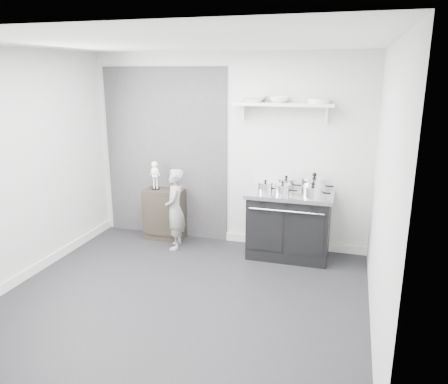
# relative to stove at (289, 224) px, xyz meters

# --- Properties ---
(ground) EXTENTS (4.00, 4.00, 0.00)m
(ground) POSITION_rel_stove_xyz_m (-0.96, -1.48, -0.45)
(ground) COLOR black
(ground) RESTS_ON ground
(room_shell) EXTENTS (4.02, 3.62, 2.71)m
(room_shell) POSITION_rel_stove_xyz_m (-1.05, -1.33, 1.19)
(room_shell) COLOR beige
(room_shell) RESTS_ON ground
(wall_shelf) EXTENTS (1.30, 0.26, 0.24)m
(wall_shelf) POSITION_rel_stove_xyz_m (-0.16, 0.20, 1.56)
(wall_shelf) COLOR silver
(wall_shelf) RESTS_ON room_shell
(stove) EXTENTS (1.12, 0.70, 0.90)m
(stove) POSITION_rel_stove_xyz_m (0.00, 0.00, 0.00)
(stove) COLOR black
(stove) RESTS_ON ground
(side_cabinet) EXTENTS (0.58, 0.34, 0.75)m
(side_cabinet) POSITION_rel_stove_xyz_m (-1.88, 0.13, -0.08)
(side_cabinet) COLOR black
(side_cabinet) RESTS_ON ground
(child) EXTENTS (0.37, 0.47, 1.14)m
(child) POSITION_rel_stove_xyz_m (-1.57, -0.18, 0.12)
(child) COLOR gray
(child) RESTS_ON ground
(pot_front_left) EXTENTS (0.29, 0.20, 0.17)m
(pot_front_left) POSITION_rel_stove_xyz_m (-0.31, -0.11, 0.52)
(pot_front_left) COLOR silver
(pot_front_left) RESTS_ON stove
(pot_back_left) EXTENTS (0.32, 0.23, 0.19)m
(pot_back_left) POSITION_rel_stove_xyz_m (-0.08, 0.13, 0.52)
(pot_back_left) COLOR silver
(pot_back_left) RESTS_ON stove
(pot_back_right) EXTENTS (0.42, 0.34, 0.27)m
(pot_back_right) POSITION_rel_stove_xyz_m (0.29, 0.08, 0.55)
(pot_back_right) COLOR silver
(pot_back_right) RESTS_ON stove
(pot_front_right) EXTENTS (0.36, 0.27, 0.20)m
(pot_front_right) POSITION_rel_stove_xyz_m (0.30, -0.17, 0.52)
(pot_front_right) COLOR silver
(pot_front_right) RESTS_ON stove
(pot_front_center) EXTENTS (0.30, 0.21, 0.17)m
(pot_front_center) POSITION_rel_stove_xyz_m (-0.09, -0.14, 0.52)
(pot_front_center) COLOR silver
(pot_front_center) RESTS_ON stove
(skeleton_full) EXTENTS (0.14, 0.09, 0.48)m
(skeleton_full) POSITION_rel_stove_xyz_m (-2.01, 0.13, 0.54)
(skeleton_full) COLOR white
(skeleton_full) RESTS_ON side_cabinet
(skeleton_torso) EXTENTS (0.10, 0.07, 0.36)m
(skeleton_torso) POSITION_rel_stove_xyz_m (-1.73, 0.13, 0.48)
(skeleton_torso) COLOR white
(skeleton_torso) RESTS_ON side_cabinet
(bowl_large) EXTENTS (0.32, 0.32, 0.08)m
(bowl_large) POSITION_rel_stove_xyz_m (-0.56, 0.19, 1.63)
(bowl_large) COLOR white
(bowl_large) RESTS_ON wall_shelf
(bowl_small) EXTENTS (0.25, 0.25, 0.08)m
(bowl_small) POSITION_rel_stove_xyz_m (-0.22, 0.19, 1.63)
(bowl_small) COLOR white
(bowl_small) RESTS_ON wall_shelf
(plate_stack) EXTENTS (0.28, 0.28, 0.06)m
(plate_stack) POSITION_rel_stove_xyz_m (0.29, 0.19, 1.62)
(plate_stack) COLOR white
(plate_stack) RESTS_ON wall_shelf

